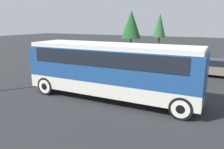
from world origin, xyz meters
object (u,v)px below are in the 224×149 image
object	(u,v)px
parked_car_far	(125,61)
tour_bus	(114,66)
parked_car_mid	(216,68)
parked_car_near	(104,65)

from	to	relation	value
parked_car_far	tour_bus	bearing A→B (deg)	-71.07
tour_bus	parked_car_mid	distance (m)	9.99
parked_car_far	parked_car_mid	bearing A→B (deg)	2.20
tour_bus	parked_car_mid	bearing A→B (deg)	59.41
tour_bus	parked_car_near	distance (m)	6.93
parked_car_far	parked_car_near	bearing A→B (deg)	-109.22
parked_car_mid	parked_car_far	world-z (taller)	same
tour_bus	parked_car_near	world-z (taller)	tour_bus
parked_car_mid	parked_car_far	xyz separation A→B (m)	(-7.88, -0.30, -0.01)
parked_car_near	parked_car_far	bearing A→B (deg)	70.78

